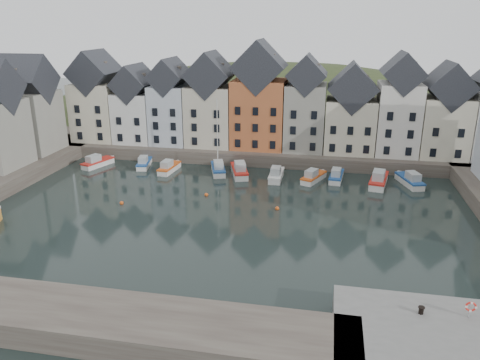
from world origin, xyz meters
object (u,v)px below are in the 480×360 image
(boat_a, at_px, (97,162))
(boat_d, at_px, (218,168))
(mooring_bollard, at_px, (421,310))
(life_ring_post, at_px, (471,307))

(boat_a, bearing_deg, boat_d, 19.63)
(boat_d, distance_m, mooring_bollard, 43.21)
(mooring_bollard, relative_size, life_ring_post, 0.43)
(boat_a, xyz_separation_m, life_ring_post, (47.61, -35.32, 2.20))
(boat_d, xyz_separation_m, life_ring_post, (27.42, -35.68, 2.10))
(mooring_bollard, distance_m, life_ring_post, 3.42)
(mooring_bollard, bearing_deg, life_ring_post, 3.17)
(boat_a, distance_m, boat_d, 20.19)
(life_ring_post, bearing_deg, mooring_bollard, -176.83)
(boat_d, height_order, mooring_bollard, boat_d)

